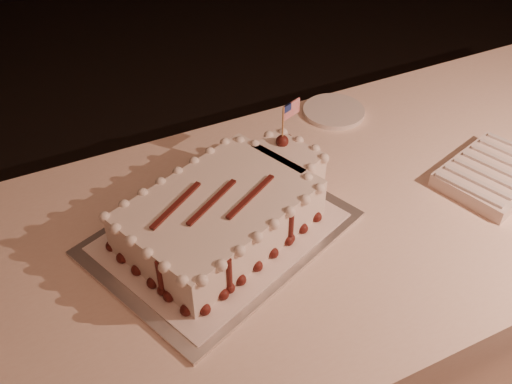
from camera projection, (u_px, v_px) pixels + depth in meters
name	position (u px, v px, depth m)	size (l,w,h in m)	color
banquet_table	(320.00, 313.00, 1.47)	(2.40, 0.80, 0.75)	#FCD9C3
cake_board	(221.00, 233.00, 1.16)	(0.49, 0.37, 0.01)	silver
doily	(221.00, 231.00, 1.16)	(0.44, 0.33, 0.00)	white
sheet_cake	(229.00, 208.00, 1.14)	(0.48, 0.37, 0.18)	white
napkin_stack	(493.00, 174.00, 1.28)	(0.28, 0.24, 0.04)	#F3DED2
side_plate	(334.00, 111.00, 1.50)	(0.16, 0.16, 0.01)	silver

